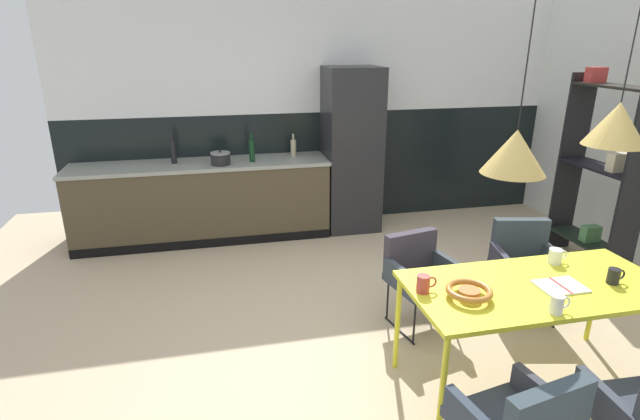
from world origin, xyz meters
TOP-DOWN VIEW (x-y plane):
  - ground_plane at (0.00, 0.00)m, footprint 7.87×7.87m
  - back_wall_splashback_dark at (0.00, 2.94)m, footprint 6.05×0.12m
  - back_wall_panel_upper at (0.00, 2.94)m, footprint 6.05×0.12m
  - kitchen_counter at (-1.46, 2.58)m, footprint 2.85×0.63m
  - refrigerator_column at (0.28, 2.58)m, footprint 0.63×0.60m
  - dining_table at (0.63, -0.49)m, footprint 1.65×0.77m
  - armchair_corner_seat at (0.22, 0.38)m, footprint 0.57×0.56m
  - armchair_by_stool at (1.14, 0.36)m, footprint 0.57×0.56m
  - fruit_bowl at (0.12, -0.54)m, footprint 0.28×0.28m
  - open_book at (0.74, -0.54)m, footprint 0.28×0.21m
  - mug_white_ceramic at (0.52, -0.80)m, footprint 0.12×0.07m
  - mug_wide_latte at (0.94, -0.23)m, footprint 0.14×0.09m
  - mug_tall_blue at (-0.11, -0.42)m, footprint 0.13×0.08m
  - mug_dark_espresso at (1.10, -0.57)m, footprint 0.12×0.07m
  - cooking_pot at (-1.24, 2.45)m, footprint 0.22×0.22m
  - bottle_spice_small at (-1.74, 2.62)m, footprint 0.06×0.06m
  - bottle_oil_tall at (-0.89, 2.51)m, footprint 0.06×0.06m
  - bottle_vinegar_dark at (-0.39, 2.71)m, footprint 0.06×0.06m
  - open_shelf_unit at (2.36, 1.04)m, footprint 0.30×0.87m
  - pendant_lamp_over_table_near at (0.30, -0.54)m, footprint 0.35×0.35m
  - pendant_lamp_over_table_far at (0.96, -0.49)m, footprint 0.34×0.34m

SIDE VIEW (x-z plane):
  - ground_plane at x=0.00m, z-range 0.00..0.00m
  - kitchen_counter at x=-1.46m, z-range 0.00..0.90m
  - armchair_corner_seat at x=0.22m, z-range 0.11..0.85m
  - armchair_by_stool at x=1.14m, z-range 0.11..0.90m
  - back_wall_splashback_dark at x=0.00m, z-range 0.00..1.37m
  - dining_table at x=0.63m, z-range 0.32..1.07m
  - open_book at x=0.74m, z-range 0.74..0.76m
  - fruit_bowl at x=0.12m, z-range 0.75..0.82m
  - mug_dark_espresso at x=1.10m, z-range 0.75..0.85m
  - mug_wide_latte at x=0.94m, z-range 0.75..0.85m
  - mug_white_ceramic at x=0.52m, z-range 0.75..0.86m
  - mug_tall_blue at x=-0.11m, z-range 0.75..0.86m
  - refrigerator_column at x=0.28m, z-range 0.00..1.91m
  - cooking_pot at x=-1.24m, z-range 0.89..1.05m
  - open_shelf_unit at x=2.36m, z-range 0.01..1.96m
  - bottle_vinegar_dark at x=-0.39m, z-range 0.87..1.13m
  - bottle_oil_tall at x=-0.89m, z-range 0.87..1.19m
  - bottle_spice_small at x=-1.74m, z-range 0.87..1.21m
  - pendant_lamp_over_table_near at x=0.30m, z-range 1.03..2.22m
  - pendant_lamp_over_table_far at x=0.96m, z-range 1.21..2.28m
  - back_wall_panel_upper at x=0.00m, z-range 1.37..2.74m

